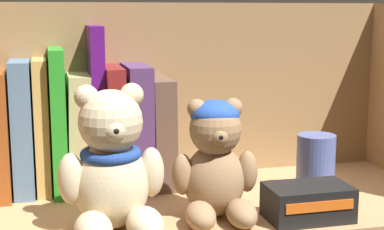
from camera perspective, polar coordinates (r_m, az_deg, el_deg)
shelf_board at (r=80.28cm, az=-0.47°, el=-9.41°), size 71.64×28.51×2.00cm
shelf_back_panel at (r=91.09cm, az=-2.72°, el=1.80°), size 74.04×1.20×29.28cm
book_3 at (r=86.46cm, az=-18.38°, el=-1.69°), size 2.66×12.58×17.79cm
book_4 at (r=86.15cm, az=-16.40°, el=-1.16°), size 2.82×10.52×19.18cm
book_5 at (r=86.07cm, az=-14.62°, el=-1.02°), size 1.99×9.68×19.35cm
book_6 at (r=85.94cm, az=-13.12°, el=-0.47°), size 2.04×12.95×20.84cm
book_7 at (r=86.40cm, az=-11.20°, el=-1.62°), size 3.55×10.83×17.14cm
book_8 at (r=85.95cm, az=-9.44°, el=0.71°), size 1.95×10.74×23.94cm
book_9 at (r=86.70cm, az=-7.73°, el=-1.09°), size 3.08×14.78×18.26cm
book_10 at (r=87.11cm, az=-5.63°, el=-0.96°), size 3.37×14.48×18.30cm
book_11 at (r=87.90cm, az=-3.33°, el=-1.51°), size 3.36×12.94×16.28cm
teddy_bear_larger at (r=69.10cm, az=-7.89°, el=-5.35°), size 12.86×13.06×17.63cm
teddy_bear_smaller at (r=72.78cm, az=2.34°, el=-4.70°), size 11.23×11.49×15.26cm
pillar_candle at (r=84.90cm, az=12.18°, el=-4.80°), size 5.51×5.51×8.60cm
small_product_box at (r=75.04cm, az=11.37°, el=-8.45°), size 10.46×6.70×4.40cm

